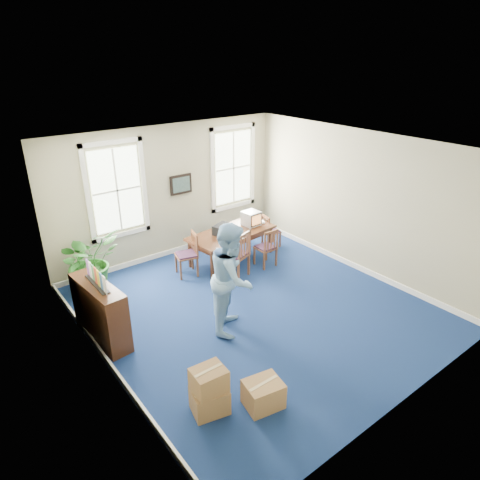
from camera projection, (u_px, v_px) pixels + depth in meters
floor at (254, 308)px, 8.55m from camera, size 6.50×6.50×0.00m
ceiling at (257, 148)px, 7.25m from camera, size 6.50×6.50×0.00m
wall_back at (169, 192)px, 10.25m from camera, size 6.50×0.00×6.50m
wall_front at (415, 313)px, 5.55m from camera, size 6.50×0.00×6.50m
wall_left at (97, 284)px, 6.23m from camera, size 0.00×6.50×6.50m
wall_right at (359, 202)px, 9.57m from camera, size 0.00×6.50×6.50m
baseboard_back at (174, 250)px, 10.86m from camera, size 6.00×0.04×0.12m
baseboard_left at (112, 367)px, 6.87m from camera, size 0.04×6.50×0.12m
baseboard_right at (351, 264)px, 10.19m from camera, size 0.04×6.50×0.12m
window_left at (117, 190)px, 9.39m from camera, size 1.40×0.12×2.20m
window_right at (233, 168)px, 11.17m from camera, size 1.40×0.12×2.20m
wall_picture at (181, 184)px, 10.32m from camera, size 0.58×0.06×0.48m
conference_table at (232, 246)px, 10.39m from camera, size 2.27×1.25×0.74m
crt_tv at (251, 218)px, 10.56m from camera, size 0.41×0.45×0.35m
game_console at (261, 222)px, 10.76m from camera, size 0.20×0.21×0.04m
equipment_bag at (222, 229)px, 10.10m from camera, size 0.52×0.43×0.22m
chair_near_left at (235, 254)px, 9.54m from camera, size 0.64×0.64×1.11m
chair_near_right at (265, 247)px, 10.06m from camera, size 0.44×0.44×0.95m
chair_end_left at (186, 255)px, 9.62m from camera, size 0.55×0.55×1.01m
chair_end_right at (271, 231)px, 11.08m from camera, size 0.45×0.45×0.87m
man at (232, 277)px, 7.59m from camera, size 1.26×1.26×2.06m
credenza at (101, 312)px, 7.44m from camera, size 0.53×1.43×1.10m
brochure_rack at (96, 276)px, 7.15m from camera, size 0.30×0.78×0.34m
potted_plant at (90, 261)px, 8.92m from camera, size 1.48×1.37×1.38m
cardboard_boxes at (217, 380)px, 6.15m from camera, size 1.51×1.51×0.77m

